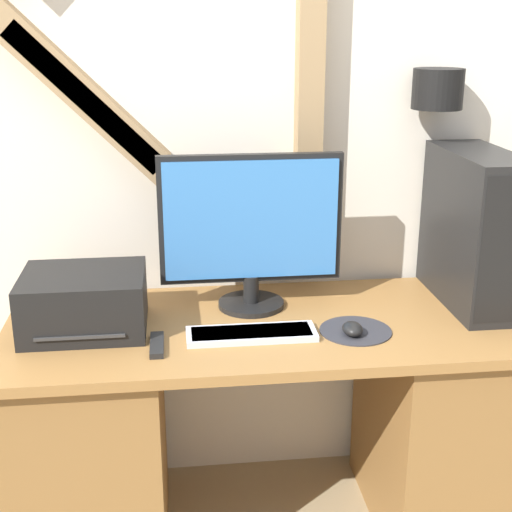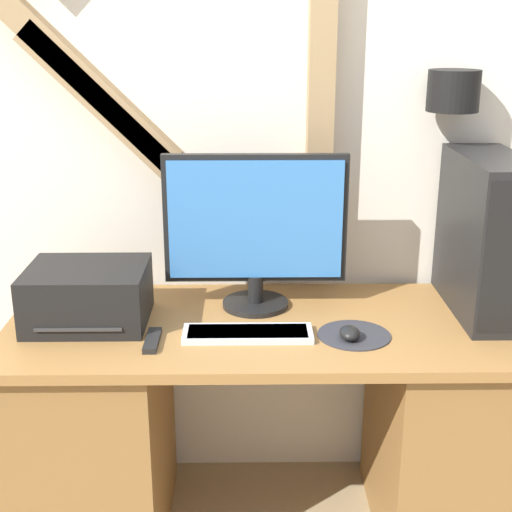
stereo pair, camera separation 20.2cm
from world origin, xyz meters
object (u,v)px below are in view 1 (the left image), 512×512
(computer_tower, at_px, (475,229))
(remote_control, at_px, (157,345))
(mouse, at_px, (352,329))
(printer, at_px, (84,302))
(keyboard, at_px, (251,334))
(monitor, at_px, (251,227))

(computer_tower, bearing_deg, remote_control, -166.79)
(mouse, relative_size, printer, 0.22)
(keyboard, distance_m, printer, 0.48)
(monitor, height_order, printer, monitor)
(mouse, xyz_separation_m, printer, (-0.75, 0.14, 0.06))
(monitor, height_order, computer_tower, same)
(remote_control, bearing_deg, monitor, 42.90)
(monitor, distance_m, remote_control, 0.46)
(monitor, relative_size, printer, 1.60)
(monitor, relative_size, mouse, 7.28)
(keyboard, relative_size, mouse, 4.81)
(computer_tower, height_order, printer, computer_tower)
(remote_control, bearing_deg, mouse, 1.05)
(monitor, height_order, keyboard, monitor)
(keyboard, height_order, mouse, mouse)
(computer_tower, relative_size, printer, 1.38)
(computer_tower, bearing_deg, mouse, -153.06)
(monitor, bearing_deg, computer_tower, -3.15)
(mouse, bearing_deg, computer_tower, 26.94)
(remote_control, bearing_deg, printer, 143.47)
(computer_tower, distance_m, remote_control, 1.02)
(computer_tower, height_order, remote_control, computer_tower)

